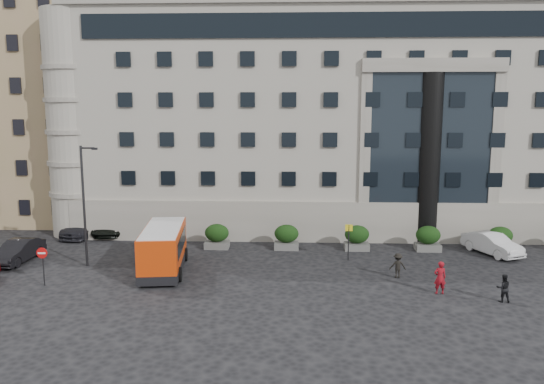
# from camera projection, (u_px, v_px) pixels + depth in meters

# --- Properties ---
(ground) EXTENTS (120.00, 120.00, 0.00)m
(ground) POSITION_uv_depth(u_px,v_px,m) (264.00, 283.00, 31.82)
(ground) COLOR black
(ground) RESTS_ON ground
(civic_building) EXTENTS (44.00, 24.00, 18.00)m
(civic_building) POSITION_uv_depth(u_px,v_px,m) (338.00, 122.00, 51.84)
(civic_building) COLOR #A29C8F
(civic_building) RESTS_ON ground
(entrance_column) EXTENTS (1.80, 1.80, 13.00)m
(entrance_column) POSITION_uv_depth(u_px,v_px,m) (429.00, 159.00, 40.45)
(entrance_column) COLOR black
(entrance_column) RESTS_ON ground
(apartment_near) EXTENTS (14.00, 14.00, 20.00)m
(apartment_near) POSITION_uv_depth(u_px,v_px,m) (27.00, 112.00, 50.96)
(apartment_near) COLOR #978258
(apartment_near) RESTS_ON ground
(apartment_far) EXTENTS (13.00, 13.00, 22.00)m
(apartment_far) POSITION_uv_depth(u_px,v_px,m) (73.00, 103.00, 68.69)
(apartment_far) COLOR brown
(apartment_far) RESTS_ON ground
(hedge_a) EXTENTS (1.80, 1.26, 1.84)m
(hedge_a) POSITION_uv_depth(u_px,v_px,m) (217.00, 236.00, 39.53)
(hedge_a) COLOR #595956
(hedge_a) RESTS_ON ground
(hedge_b) EXTENTS (1.80, 1.26, 1.84)m
(hedge_b) POSITION_uv_depth(u_px,v_px,m) (286.00, 237.00, 39.31)
(hedge_b) COLOR #595956
(hedge_b) RESTS_ON ground
(hedge_c) EXTENTS (1.80, 1.26, 1.84)m
(hedge_c) POSITION_uv_depth(u_px,v_px,m) (357.00, 237.00, 39.10)
(hedge_c) COLOR #595956
(hedge_c) RESTS_ON ground
(hedge_d) EXTENTS (1.80, 1.26, 1.84)m
(hedge_d) POSITION_uv_depth(u_px,v_px,m) (428.00, 238.00, 38.88)
(hedge_d) COLOR #595956
(hedge_d) RESTS_ON ground
(hedge_e) EXTENTS (1.80, 1.26, 1.84)m
(hedge_e) POSITION_uv_depth(u_px,v_px,m) (500.00, 239.00, 38.66)
(hedge_e) COLOR #595956
(hedge_e) RESTS_ON ground
(street_lamp) EXTENTS (1.16, 0.18, 8.00)m
(street_lamp) POSITION_uv_depth(u_px,v_px,m) (85.00, 201.00, 34.58)
(street_lamp) COLOR #262628
(street_lamp) RESTS_ON ground
(bus_stop_sign) EXTENTS (0.50, 0.08, 2.52)m
(bus_stop_sign) POSITION_uv_depth(u_px,v_px,m) (349.00, 236.00, 36.24)
(bus_stop_sign) COLOR #262628
(bus_stop_sign) RESTS_ON ground
(no_entry_sign) EXTENTS (0.64, 0.16, 2.32)m
(no_entry_sign) POSITION_uv_depth(u_px,v_px,m) (42.00, 259.00, 31.07)
(no_entry_sign) COLOR #262628
(no_entry_sign) RESTS_ON ground
(minibus) EXTENTS (3.24, 7.12, 2.87)m
(minibus) POSITION_uv_depth(u_px,v_px,m) (163.00, 247.00, 33.87)
(minibus) COLOR red
(minibus) RESTS_ON ground
(red_truck) EXTENTS (2.50, 4.84, 2.53)m
(red_truck) POSITION_uv_depth(u_px,v_px,m) (121.00, 204.00, 50.33)
(red_truck) COLOR maroon
(red_truck) RESTS_ON ground
(parked_car_b) EXTENTS (1.83, 4.68, 1.52)m
(parked_car_b) POSITION_uv_depth(u_px,v_px,m) (18.00, 251.00, 36.00)
(parked_car_b) COLOR black
(parked_car_b) RESTS_ON ground
(parked_car_c) EXTENTS (3.00, 5.69, 1.57)m
(parked_car_c) POSITION_uv_depth(u_px,v_px,m) (86.00, 226.00, 43.47)
(parked_car_c) COLOR black
(parked_car_c) RESTS_ON ground
(parked_car_d) EXTENTS (2.77, 5.56, 1.51)m
(parked_car_d) POSITION_uv_depth(u_px,v_px,m) (114.00, 225.00, 44.01)
(parked_car_d) COLOR black
(parked_car_d) RESTS_ON ground
(white_taxi) EXTENTS (3.44, 4.95, 1.55)m
(white_taxi) POSITION_uv_depth(u_px,v_px,m) (492.00, 244.00, 37.93)
(white_taxi) COLOR silver
(white_taxi) RESTS_ON ground
(pedestrian_a) EXTENTS (0.72, 0.50, 1.89)m
(pedestrian_a) POSITION_uv_depth(u_px,v_px,m) (440.00, 278.00, 29.84)
(pedestrian_a) COLOR maroon
(pedestrian_a) RESTS_ON ground
(pedestrian_b) EXTENTS (0.78, 0.62, 1.55)m
(pedestrian_b) POSITION_uv_depth(u_px,v_px,m) (503.00, 288.00, 28.63)
(pedestrian_b) COLOR black
(pedestrian_b) RESTS_ON ground
(pedestrian_c) EXTENTS (1.01, 0.58, 1.56)m
(pedestrian_c) POSITION_uv_depth(u_px,v_px,m) (398.00, 266.00, 32.68)
(pedestrian_c) COLOR black
(pedestrian_c) RESTS_ON ground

